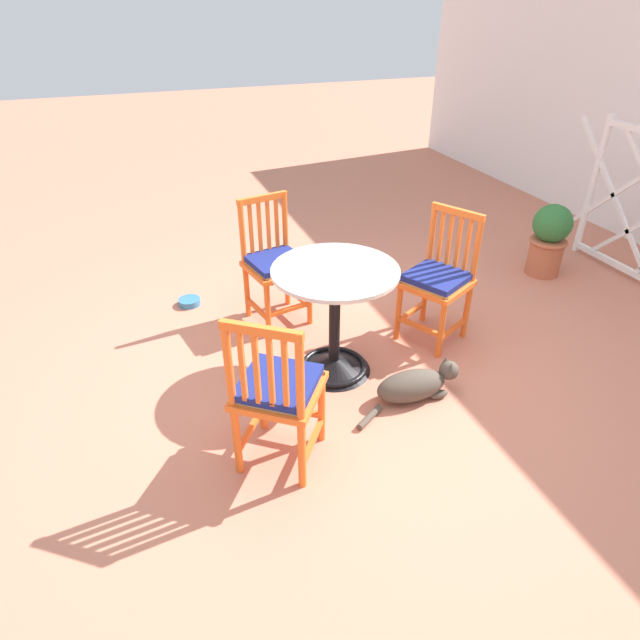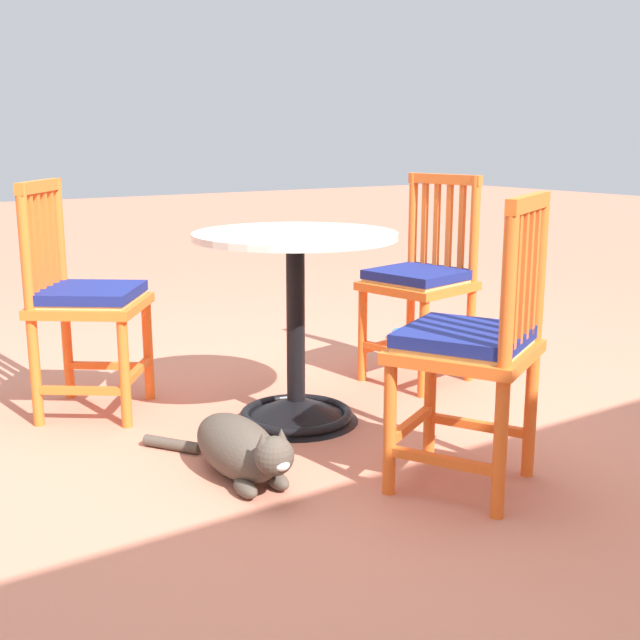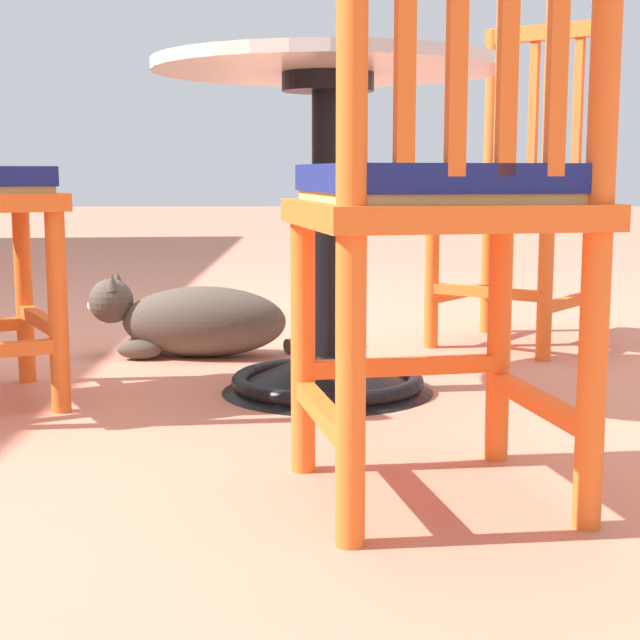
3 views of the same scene
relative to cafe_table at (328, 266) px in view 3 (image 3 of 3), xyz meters
name	(u,v)px [view 3 (image 3 of 3)]	position (x,y,z in m)	size (l,w,h in m)	color
ground_plane	(310,380)	(0.13, 0.04, -0.28)	(24.00, 24.00, 0.00)	#C6755B
cafe_table	(328,266)	(0.00, 0.00, 0.00)	(0.76, 0.76, 0.73)	black
orange_chair_facing_out	(442,204)	(-0.75, -0.16, 0.16)	(0.47, 0.47, 0.91)	orange
orange_chair_by_planter	(520,188)	(0.62, -0.55, 0.16)	(0.56, 0.56, 0.91)	orange
tabby_cat	(190,321)	(0.43, 0.36, -0.19)	(0.27, 0.73, 0.23)	#4C4238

